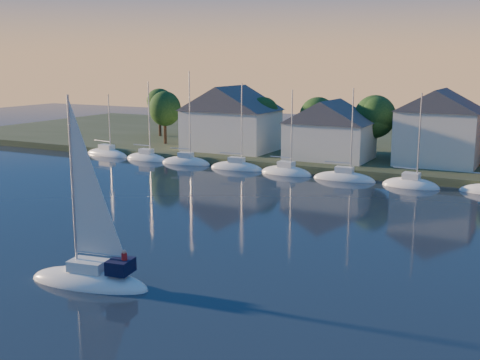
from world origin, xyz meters
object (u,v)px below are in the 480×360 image
Objects in this scene: clubhouse_east at (439,126)px; hero_sailboat at (91,276)px; clubhouse_centre at (330,129)px; clubhouse_west at (231,117)px.

hero_sailboat is (-12.60, -51.91, -5.43)m from clubhouse_east.
hero_sailboat reaches higher than clubhouse_centre.
clubhouse_east reaches higher than clubhouse_west.
clubhouse_east is 53.69m from hero_sailboat.
hero_sailboat is at bearing -71.13° from clubhouse_west.
clubhouse_centre is 1.10× the size of clubhouse_east.
clubhouse_west is 54.07m from hero_sailboat.
hero_sailboat is at bearing -103.65° from clubhouse_east.
clubhouse_east is (30.00, 1.00, 0.07)m from clubhouse_west.
clubhouse_west is 30.02m from clubhouse_east.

